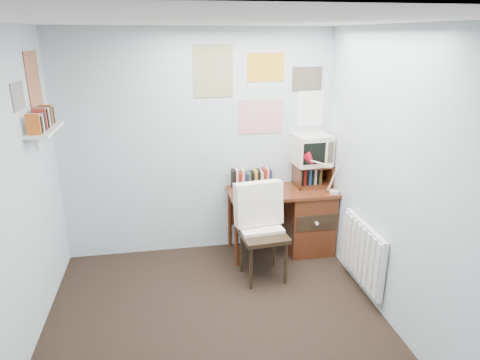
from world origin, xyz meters
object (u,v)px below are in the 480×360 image
Objects in this scene: desk_lamp at (335,176)px; tv_riser at (313,175)px; radiator at (363,253)px; desk_chair at (264,236)px; crt_tv at (311,148)px; wall_shelf at (44,130)px; desk at (304,218)px.

desk_lamp reaches higher than tv_riser.
desk_lamp is at bearing 91.55° from radiator.
crt_tv is (0.70, 0.65, 0.71)m from desk_chair.
crt_tv reaches higher than tv_riser.
tv_riser is at bearing 99.28° from radiator.
crt_tv is 2.75m from wall_shelf.
crt_tv reaches higher than radiator.
crt_tv is at bearing 139.73° from tv_riser.
crt_tv is (0.09, 0.13, 0.79)m from desk.
crt_tv is at bearing 100.35° from radiator.
desk_chair is 1.04m from tv_riser.
desk_lamp is at bearing 15.75° from desk_chair.
wall_shelf is (-2.57, -0.38, 1.21)m from desk.
desk is at bearing -131.15° from crt_tv.
crt_tv is at bearing 38.09° from desk_chair.
wall_shelf reaches higher than tv_riser.
desk is 1.94× the size of wall_shelf.
desk_lamp is 0.91m from radiator.
crt_tv is at bearing 53.94° from desk.
desk_lamp is 0.63× the size of wall_shelf.
wall_shelf is at bearing -174.26° from crt_tv.
tv_riser is 0.50× the size of radiator.
wall_shelf reaches higher than radiator.
wall_shelf is (-2.69, -0.49, 0.74)m from tv_riser.
desk_chair is at bearing -170.11° from desk_lamp.
tv_riser is (0.12, 0.11, 0.48)m from desk.
desk_chair is at bearing -141.89° from crt_tv.
tv_riser is at bearing 42.96° from desk.
crt_tv is at bearing 107.30° from desk_lamp.
crt_tv is 0.64× the size of wall_shelf.
desk is 0.64m from desk_lamp.
wall_shelf is (-2.86, 0.55, 1.20)m from radiator.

